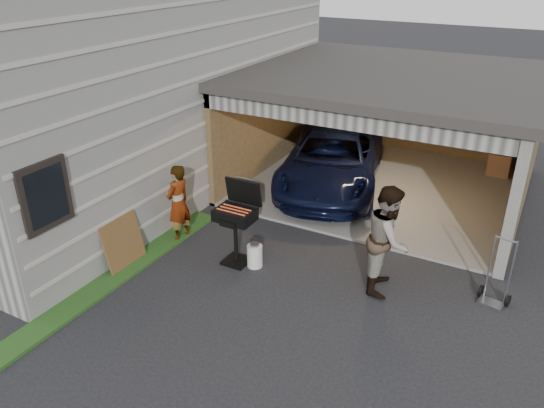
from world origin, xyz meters
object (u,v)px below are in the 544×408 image
(man, at_px, (388,239))
(hand_truck, at_px, (495,291))
(woman, at_px, (178,203))
(minivan, at_px, (332,162))
(plywood_panel, at_px, (123,242))
(bbq_grill, at_px, (236,217))
(propane_tank, at_px, (255,256))

(man, height_order, hand_truck, man)
(woman, xyz_separation_m, hand_truck, (6.02, 0.78, -0.58))
(minivan, xyz_separation_m, plywood_panel, (-2.00, -5.25, -0.18))
(plywood_panel, xyz_separation_m, hand_truck, (6.32, 2.10, -0.26))
(bbq_grill, relative_size, propane_tank, 3.68)
(bbq_grill, bearing_deg, man, 10.76)
(man, relative_size, propane_tank, 4.44)
(propane_tank, bearing_deg, man, 12.03)
(woman, distance_m, hand_truck, 6.09)
(man, height_order, bbq_grill, man)
(hand_truck, bearing_deg, plywood_panel, -150.37)
(minivan, distance_m, propane_tank, 4.13)
(bbq_grill, xyz_separation_m, propane_tank, (0.38, 0.02, -0.74))
(minivan, distance_m, man, 4.41)
(plywood_panel, distance_m, hand_truck, 6.66)
(man, relative_size, hand_truck, 1.58)
(minivan, distance_m, woman, 4.28)
(man, distance_m, plywood_panel, 4.85)
(man, bearing_deg, propane_tank, 93.11)
(bbq_grill, height_order, propane_tank, bbq_grill)
(minivan, relative_size, woman, 3.00)
(propane_tank, relative_size, hand_truck, 0.36)
(propane_tank, bearing_deg, plywood_panel, -152.12)
(bbq_grill, relative_size, hand_truck, 1.31)
(bbq_grill, bearing_deg, plywood_panel, -147.78)
(minivan, height_order, propane_tank, minivan)
(woman, relative_size, bbq_grill, 1.01)
(woman, xyz_separation_m, man, (4.23, 0.33, 0.16))
(minivan, relative_size, hand_truck, 3.98)
(woman, height_order, hand_truck, woman)
(woman, xyz_separation_m, plywood_panel, (-0.30, -1.32, -0.32))
(plywood_panel, bearing_deg, hand_truck, 18.40)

